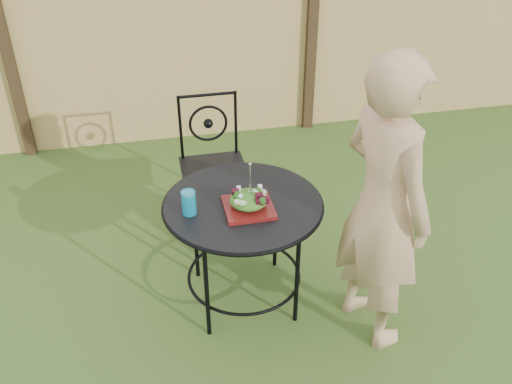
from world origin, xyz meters
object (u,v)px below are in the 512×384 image
patio_chair (213,160)px  salad_plate (249,207)px  patio_table (243,222)px  diner (383,206)px

patio_chair → salad_plate: bearing=-85.9°
patio_table → diner: bearing=-28.7°
patio_chair → diner: size_ratio=0.56×
diner → salad_plate: bearing=48.6°
diner → salad_plate: 0.73m
patio_table → diner: diner is taller
patio_table → salad_plate: salad_plate is taller
patio_chair → salad_plate: 0.99m
patio_chair → diner: 1.50m
patio_chair → patio_table: bearing=-86.8°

